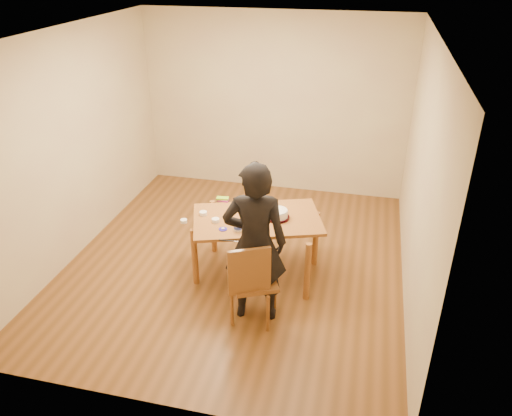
% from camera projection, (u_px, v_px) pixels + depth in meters
% --- Properties ---
extents(room_shell, '(4.00, 4.50, 2.70)m').
position_uv_depth(room_shell, '(242.00, 149.00, 5.84)').
color(room_shell, brown).
rests_on(room_shell, ground).
extents(dining_table, '(1.62, 1.26, 0.04)m').
position_uv_depth(dining_table, '(257.00, 219.00, 5.63)').
color(dining_table, brown).
rests_on(dining_table, floor).
extents(dining_chair, '(0.58, 0.58, 0.04)m').
position_uv_depth(dining_chair, '(254.00, 281.00, 5.06)').
color(dining_chair, brown).
rests_on(dining_chair, floor).
extents(cake_plate, '(0.27, 0.27, 0.02)m').
position_uv_depth(cake_plate, '(277.00, 217.00, 5.61)').
color(cake_plate, red).
rests_on(cake_plate, dining_table).
extents(cake, '(0.23, 0.23, 0.07)m').
position_uv_depth(cake, '(278.00, 214.00, 5.59)').
color(cake, white).
rests_on(cake, cake_plate).
extents(frosting_dome, '(0.22, 0.22, 0.03)m').
position_uv_depth(frosting_dome, '(278.00, 210.00, 5.57)').
color(frosting_dome, white).
rests_on(frosting_dome, cake).
extents(frosting_tub, '(0.09, 0.09, 0.08)m').
position_uv_depth(frosting_tub, '(238.00, 227.00, 5.36)').
color(frosting_tub, white).
rests_on(frosting_tub, dining_table).
extents(frosting_lid, '(0.09, 0.09, 0.01)m').
position_uv_depth(frosting_lid, '(223.00, 229.00, 5.39)').
color(frosting_lid, '#201795').
rests_on(frosting_lid, dining_table).
extents(frosting_dollop, '(0.04, 0.04, 0.02)m').
position_uv_depth(frosting_dollop, '(223.00, 228.00, 5.38)').
color(frosting_dollop, white).
rests_on(frosting_dollop, frosting_lid).
extents(ramekin_green, '(0.08, 0.08, 0.04)m').
position_uv_depth(ramekin_green, '(216.00, 220.00, 5.53)').
color(ramekin_green, white).
rests_on(ramekin_green, dining_table).
extents(ramekin_yellow, '(0.09, 0.09, 0.04)m').
position_uv_depth(ramekin_yellow, '(203.00, 213.00, 5.67)').
color(ramekin_yellow, white).
rests_on(ramekin_yellow, dining_table).
extents(ramekin_multi, '(0.08, 0.08, 0.04)m').
position_uv_depth(ramekin_multi, '(184.00, 221.00, 5.52)').
color(ramekin_multi, white).
rests_on(ramekin_multi, dining_table).
extents(candy_box_pink, '(0.14, 0.08, 0.02)m').
position_uv_depth(candy_box_pink, '(223.00, 200.00, 5.99)').
color(candy_box_pink, '#C22D8B').
rests_on(candy_box_pink, dining_table).
extents(candy_box_green, '(0.15, 0.09, 0.02)m').
position_uv_depth(candy_box_green, '(223.00, 198.00, 5.98)').
color(candy_box_green, green).
rests_on(candy_box_green, candy_box_pink).
extents(spatula, '(0.16, 0.03, 0.01)m').
position_uv_depth(spatula, '(226.00, 240.00, 5.18)').
color(spatula, black).
rests_on(spatula, dining_table).
extents(person, '(0.69, 0.51, 1.74)m').
position_uv_depth(person, '(255.00, 244.00, 4.90)').
color(person, black).
rests_on(person, floor).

